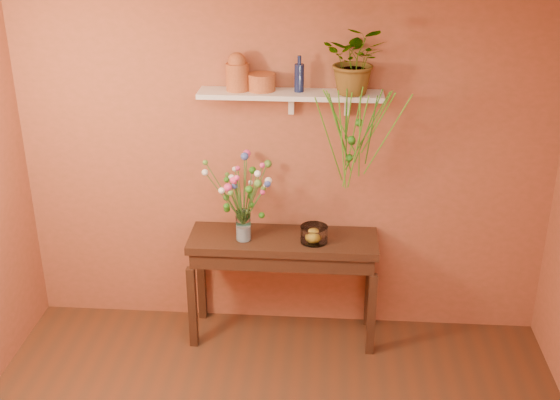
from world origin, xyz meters
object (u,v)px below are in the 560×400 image
at_px(terracotta_jug, 237,72).
at_px(glass_vase, 243,228).
at_px(blue_bottle, 299,77).
at_px(glass_bowl, 314,235).
at_px(bouquet, 244,184).
at_px(sideboard, 283,252).
at_px(spider_plant, 356,60).

distance_m(terracotta_jug, glass_vase, 1.13).
bearing_deg(blue_bottle, glass_bowl, -54.35).
bearing_deg(bouquet, terracotta_jug, 106.12).
bearing_deg(terracotta_jug, sideboard, -21.27).
relative_size(sideboard, bouquet, 2.79).
xyz_separation_m(terracotta_jug, spider_plant, (0.82, -0.03, 0.11)).
bearing_deg(sideboard, glass_vase, -169.33).
xyz_separation_m(terracotta_jug, glass_bowl, (0.56, -0.18, -1.15)).
xyz_separation_m(terracotta_jug, glass_vase, (0.04, -0.18, -1.11)).
bearing_deg(glass_bowl, glass_vase, -179.40).
xyz_separation_m(bouquet, glass_bowl, (0.51, 0.00, -0.39)).
bearing_deg(blue_bottle, sideboard, -127.09).
bearing_deg(sideboard, bouquet, -169.12).
bearing_deg(glass_vase, glass_bowl, 0.60).
xyz_separation_m(sideboard, terracotta_jug, (-0.33, 0.13, 1.34)).
relative_size(spider_plant, glass_vase, 2.05).
distance_m(terracotta_jug, bouquet, 0.79).
height_order(sideboard, spider_plant, spider_plant).
relative_size(spider_plant, glass_bowl, 2.33).
height_order(spider_plant, glass_bowl, spider_plant).
height_order(sideboard, bouquet, bouquet).
height_order(sideboard, glass_bowl, glass_bowl).
height_order(bouquet, glass_bowl, bouquet).
xyz_separation_m(blue_bottle, bouquet, (-0.38, -0.19, -0.74)).
height_order(sideboard, blue_bottle, blue_bottle).
bearing_deg(terracotta_jug, blue_bottle, 0.42).
bearing_deg(glass_bowl, spider_plant, 30.75).
bearing_deg(spider_plant, glass_vase, -168.49).
height_order(blue_bottle, glass_vase, blue_bottle).
height_order(spider_plant, bouquet, spider_plant).
distance_m(sideboard, spider_plant, 1.53).
distance_m(glass_vase, glass_bowl, 0.52).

